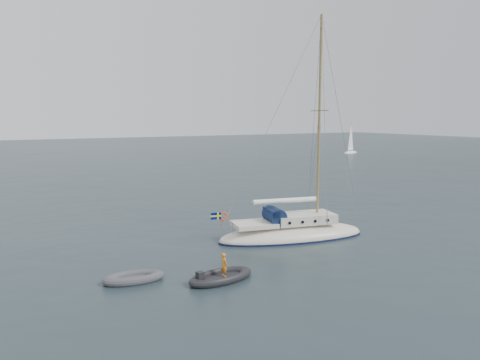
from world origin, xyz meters
TOP-DOWN VIEW (x-y plane):
  - ground at (0.00, 0.00)m, footprint 300.00×300.00m
  - sailboat at (3.90, 1.77)m, footprint 10.51×3.14m
  - dinghy at (-7.58, -1.08)m, footprint 2.99×1.35m
  - rib at (-3.81, -3.00)m, footprint 3.57×1.62m
  - distant_yacht_b at (56.50, 53.48)m, footprint 5.36×2.86m

SIDE VIEW (x-z plane):
  - ground at x=0.00m, z-range 0.00..0.00m
  - dinghy at x=-7.58m, z-range -0.03..0.40m
  - rib at x=-3.81m, z-range -0.47..0.90m
  - sailboat at x=3.90m, z-range -6.35..8.62m
  - distant_yacht_b at x=56.50m, z-range -0.52..6.59m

